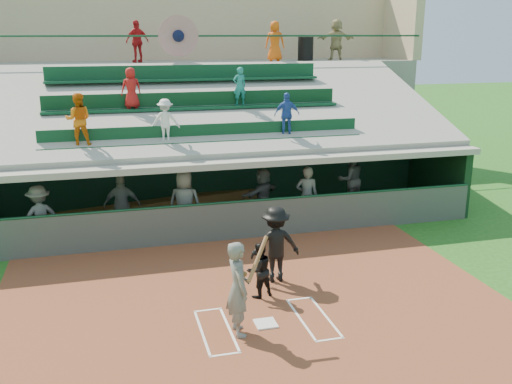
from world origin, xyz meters
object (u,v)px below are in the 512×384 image
object	(u,v)px
batter_at_plate	(238,288)
catcher	(259,270)
home_plate	(266,323)
trash_bin	(306,49)

from	to	relation	value
batter_at_plate	catcher	bearing A→B (deg)	60.93
home_plate	catcher	world-z (taller)	catcher
home_plate	trash_bin	xyz separation A→B (m)	(5.39, 12.99, 5.04)
home_plate	batter_at_plate	distance (m)	1.13
batter_at_plate	catcher	size ratio (longest dim) A/B	1.55
home_plate	trash_bin	distance (m)	14.94
trash_bin	batter_at_plate	bearing A→B (deg)	-114.44
catcher	trash_bin	distance (m)	13.57
home_plate	batter_at_plate	xyz separation A→B (m)	(-0.60, -0.19, 0.94)
home_plate	catcher	bearing A→B (deg)	80.83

